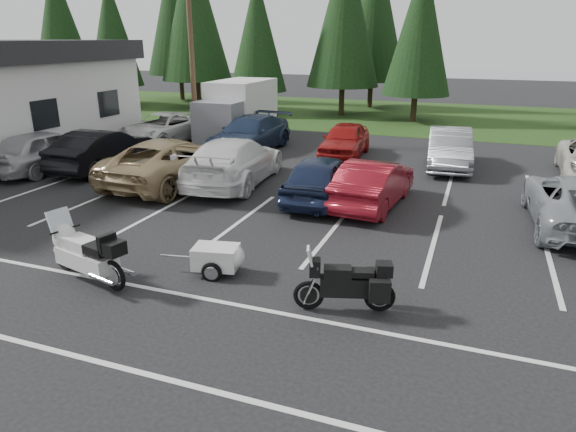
# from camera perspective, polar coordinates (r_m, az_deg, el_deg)

# --- Properties ---
(ground) EXTENTS (120.00, 120.00, 0.00)m
(ground) POSITION_cam_1_polar(r_m,az_deg,el_deg) (13.25, 1.49, -3.06)
(ground) COLOR black
(ground) RESTS_ON ground
(grass_strip) EXTENTS (80.00, 16.00, 0.01)m
(grass_strip) POSITION_cam_1_polar(r_m,az_deg,el_deg) (36.17, 14.19, 10.70)
(grass_strip) COLOR #1B3511
(grass_strip) RESTS_ON ground
(lake_water) EXTENTS (70.00, 50.00, 0.02)m
(lake_water) POSITION_cam_1_polar(r_m,az_deg,el_deg) (66.79, 21.02, 13.71)
(lake_water) COLOR gray
(lake_water) RESTS_ON ground
(utility_pole) EXTENTS (1.60, 0.26, 9.00)m
(utility_pole) POSITION_cam_1_polar(r_m,az_deg,el_deg) (27.42, -10.72, 18.25)
(utility_pole) COLOR #473321
(utility_pole) RESTS_ON ground
(box_truck) EXTENTS (2.40, 5.60, 2.90)m
(box_truck) POSITION_cam_1_polar(r_m,az_deg,el_deg) (27.14, -6.04, 11.57)
(box_truck) COLOR silver
(box_truck) RESTS_ON ground
(stall_markings) EXTENTS (32.00, 16.00, 0.01)m
(stall_markings) POSITION_cam_1_polar(r_m,az_deg,el_deg) (15.03, 3.97, -0.33)
(stall_markings) COLOR silver
(stall_markings) RESTS_ON ground
(conifer_0) EXTENTS (4.58, 4.58, 10.66)m
(conifer_0) POSITION_cam_1_polar(r_m,az_deg,el_deg) (46.74, -24.14, 19.17)
(conifer_0) COLOR #332316
(conifer_0) RESTS_ON ground
(conifer_1) EXTENTS (3.96, 3.96, 9.22)m
(conifer_1) POSITION_cam_1_polar(r_m,az_deg,el_deg) (41.83, -18.99, 18.77)
(conifer_1) COLOR #332316
(conifer_1) RESTS_ON ground
(conifer_2) EXTENTS (5.10, 5.10, 11.89)m
(conifer_2) POSITION_cam_1_polar(r_m,az_deg,el_deg) (39.81, -10.44, 21.73)
(conifer_2) COLOR #332316
(conifer_2) RESTS_ON ground
(conifer_3) EXTENTS (3.87, 3.87, 9.02)m
(conifer_3) POSITION_cam_1_polar(r_m,az_deg,el_deg) (36.03, -3.44, 19.60)
(conifer_3) COLOR #332316
(conifer_3) RESTS_ON ground
(conifer_4) EXTENTS (4.80, 4.80, 11.17)m
(conifer_4) POSITION_cam_1_polar(r_m,az_deg,el_deg) (35.67, 6.30, 21.56)
(conifer_4) COLOR #332316
(conifer_4) RESTS_ON ground
(conifer_5) EXTENTS (4.14, 4.14, 9.63)m
(conifer_5) POSITION_cam_1_polar(r_m,az_deg,el_deg) (33.44, 14.49, 19.72)
(conifer_5) COLOR #332316
(conifer_5) RESTS_ON ground
(conifer_back_a) EXTENTS (5.28, 5.28, 12.30)m
(conifer_back_a) POSITION_cam_1_polar(r_m,az_deg,el_deg) (45.48, -12.27, 21.58)
(conifer_back_a) COLOR #332316
(conifer_back_a) RESTS_ON ground
(conifer_back_b) EXTENTS (4.97, 4.97, 11.58)m
(conifer_back_b) POSITION_cam_1_polar(r_m,az_deg,el_deg) (39.94, 9.58, 21.51)
(conifer_back_b) COLOR #332316
(conifer_back_b) RESTS_ON ground
(car_near_0) EXTENTS (2.18, 4.94, 1.65)m
(car_near_0) POSITION_cam_1_polar(r_m,az_deg,el_deg) (22.51, -25.38, 6.65)
(car_near_0) COLOR #ADACB1
(car_near_0) RESTS_ON ground
(car_near_1) EXTENTS (1.77, 4.90, 1.60)m
(car_near_1) POSITION_cam_1_polar(r_m,az_deg,el_deg) (21.83, -19.90, 6.95)
(car_near_1) COLOR black
(car_near_1) RESTS_ON ground
(car_near_2) EXTENTS (2.99, 6.02, 1.64)m
(car_near_2) POSITION_cam_1_polar(r_m,az_deg,el_deg) (18.98, -12.81, 5.96)
(car_near_2) COLOR #9C845B
(car_near_2) RESTS_ON ground
(car_near_3) EXTENTS (2.85, 5.93, 1.67)m
(car_near_3) POSITION_cam_1_polar(r_m,az_deg,el_deg) (18.56, -6.01, 6.09)
(car_near_3) COLOR white
(car_near_3) RESTS_ON ground
(car_near_4) EXTENTS (1.95, 4.51, 1.52)m
(car_near_4) POSITION_cam_1_polar(r_m,az_deg,el_deg) (16.58, 3.74, 4.28)
(car_near_4) COLOR #192240
(car_near_4) RESTS_ON ground
(car_near_5) EXTENTS (1.94, 4.57, 1.47)m
(car_near_5) POSITION_cam_1_polar(r_m,az_deg,el_deg) (16.22, 9.49, 3.63)
(car_near_5) COLOR maroon
(car_near_5) RESTS_ON ground
(car_far_0) EXTENTS (2.96, 5.56, 1.49)m
(car_far_0) POSITION_cam_1_polar(r_m,az_deg,el_deg) (26.54, -13.75, 9.42)
(car_far_0) COLOR silver
(car_far_0) RESTS_ON ground
(car_far_1) EXTENTS (2.60, 5.62, 1.59)m
(car_far_1) POSITION_cam_1_polar(r_m,az_deg,el_deg) (24.04, -4.28, 9.06)
(car_far_1) COLOR #1B2A45
(car_far_1) RESTS_ON ground
(car_far_2) EXTENTS (1.97, 4.44, 1.48)m
(car_far_2) POSITION_cam_1_polar(r_m,az_deg,el_deg) (23.02, 6.33, 8.41)
(car_far_2) COLOR maroon
(car_far_2) RESTS_ON ground
(car_far_3) EXTENTS (2.05, 4.83, 1.55)m
(car_far_3) POSITION_cam_1_polar(r_m,az_deg,el_deg) (21.89, 17.50, 7.16)
(car_far_3) COLOR gray
(car_far_3) RESTS_ON ground
(touring_motorcycle) EXTENTS (2.81, 1.45, 1.49)m
(touring_motorcycle) POSITION_cam_1_polar(r_m,az_deg,el_deg) (11.85, -21.57, -3.37)
(touring_motorcycle) COLOR silver
(touring_motorcycle) RESTS_ON ground
(cargo_trailer) EXTENTS (1.57, 1.08, 0.66)m
(cargo_trailer) POSITION_cam_1_polar(r_m,az_deg,el_deg) (11.59, -7.98, -4.85)
(cargo_trailer) COLOR silver
(cargo_trailer) RESTS_ON ground
(adventure_motorcycle) EXTENTS (2.30, 1.36, 1.32)m
(adventure_motorcycle) POSITION_cam_1_polar(r_m,az_deg,el_deg) (9.91, 6.32, -7.02)
(adventure_motorcycle) COLOR black
(adventure_motorcycle) RESTS_ON ground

